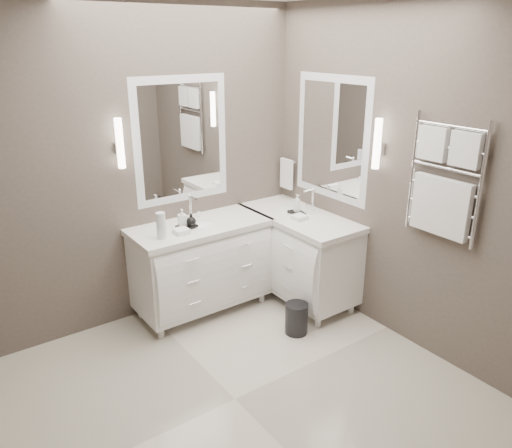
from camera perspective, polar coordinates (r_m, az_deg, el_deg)
floor at (r=3.73m, az=-2.44°, el=-19.42°), size 3.20×3.00×0.01m
wall_back at (r=4.33m, az=-13.77°, el=6.05°), size 3.20×0.01×2.70m
wall_front at (r=2.07m, az=20.98°, el=-11.16°), size 3.20×0.01×2.70m
wall_right at (r=4.10m, az=16.44°, el=4.98°), size 0.01×3.00×2.70m
vanity_back at (r=4.56m, az=-6.27°, el=-4.28°), size 1.24×0.59×0.97m
vanity_right at (r=4.78m, az=4.85°, el=-3.06°), size 0.59×1.24×0.97m
mirror_back at (r=4.46m, az=-8.50°, el=9.44°), size 0.90×0.02×1.10m
mirror_right at (r=4.56m, az=8.64°, el=9.69°), size 0.02×0.90×1.10m
sconce_back at (r=4.16m, az=-15.29°, el=8.77°), size 0.06×0.06×0.40m
sconce_right at (r=4.12m, az=13.67°, el=8.79°), size 0.06×0.06×0.40m
towel_bar_corner at (r=5.03m, az=3.51°, el=5.82°), size 0.03×0.22×0.30m
towel_ladder at (r=3.82m, az=20.64°, el=4.06°), size 0.06×0.58×0.90m
waste_bin at (r=4.35m, az=4.65°, el=-10.70°), size 0.24×0.24×0.27m
amenity_tray_back at (r=4.34m, az=-7.91°, el=-0.29°), size 0.17×0.14×0.02m
amenity_tray_right at (r=4.64m, az=4.69°, el=1.24°), size 0.15×0.18×0.02m
water_bottle at (r=4.12m, az=-10.80°, el=-0.18°), size 0.10×0.10×0.22m
soap_bottle_a at (r=4.32m, az=-8.44°, el=0.76°), size 0.08×0.08×0.15m
soap_bottle_b at (r=4.31m, az=-7.42°, el=0.50°), size 0.09×0.09×0.11m
soap_bottle_c at (r=4.61m, az=4.72°, el=2.37°), size 0.07×0.07×0.17m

